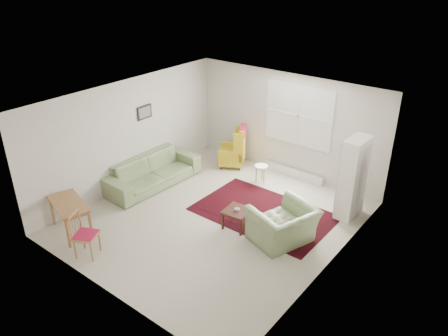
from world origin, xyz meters
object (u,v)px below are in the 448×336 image
Objects in this scene: wingback_chair at (231,146)px; coffee_table at (237,219)px; desk_chair at (86,234)px; desk at (71,217)px; stool at (261,174)px; cabinet at (353,178)px; sofa at (152,166)px; armchair at (283,221)px.

wingback_chair reaches higher than coffee_table.
desk is at bearing 47.30° from desk_chair.
stool is 2.36m from cabinet.
sofa reaches higher than armchair.
wingback_chair is 4.35m from desk.
cabinet is 1.94× the size of desk_chair.
wingback_chair is at bearing 129.55° from coffee_table.
wingback_chair is (0.85, 1.95, 0.07)m from sofa.
desk_chair reaches higher than coffee_table.
desk_chair is (1.05, -2.60, -0.03)m from sofa.
armchair is at bearing 9.60° from coffee_table.
sofa is at bearing -157.74° from cabinet.
coffee_table is 0.47× the size of desk.
armchair is 1.25× the size of desk_chair.
wingback_chair reaches higher than desk.
sofa is 5.53× the size of stool.
sofa is 2.67× the size of desk_chair.
armchair is 0.98m from coffee_table.
armchair reaches higher than coffee_table.
sofa is 1.37× the size of cabinet.
stool is (1.93, 1.69, -0.26)m from sofa.
stool is at bearing 66.61° from desk.
armchair is at bearing 23.33° from wingback_chair.
coffee_table is at bearing -61.48° from armchair.
stool is at bearing 179.00° from cabinet.
wingback_chair is 3.38m from cabinet.
coffee_table is at bearing -59.80° from desk_chair.
cabinet reaches higher than sofa.
desk is at bearing -139.27° from coffee_table.
sofa is 4.80× the size of coffee_table.
stool reaches higher than coffee_table.
cabinet is 5.64m from desk.
armchair is 4.09m from desk.
wingback_chair is 4.55m from desk_chair.
sofa is at bearing -138.92° from stool.
wingback_chair is at bearing 81.26° from desk.
stool is at bearing -117.81° from armchair.
coffee_table is 0.56× the size of desk_chair.
desk_chair is (-2.54, -2.53, 0.01)m from armchair.
desk_chair is (0.85, -0.26, 0.11)m from desk.
coffee_table is (-0.94, -0.16, -0.23)m from armchair.
armchair is at bearing -46.73° from stool.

